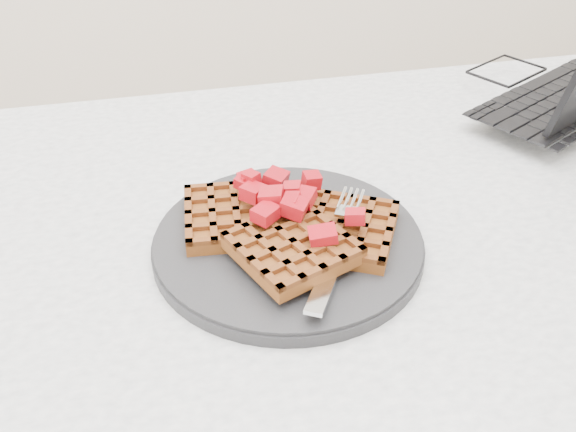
# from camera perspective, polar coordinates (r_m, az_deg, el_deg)

# --- Properties ---
(table) EXTENTS (1.20, 0.80, 0.75)m
(table) POSITION_cam_1_polar(r_m,az_deg,el_deg) (0.72, 5.92, -9.37)
(table) COLOR silver
(table) RESTS_ON ground
(plate) EXTENTS (0.27, 0.27, 0.02)m
(plate) POSITION_cam_1_polar(r_m,az_deg,el_deg) (0.63, -0.00, -2.38)
(plate) COLOR black
(plate) RESTS_ON table
(waffles) EXTENTS (0.22, 0.19, 0.03)m
(waffles) POSITION_cam_1_polar(r_m,az_deg,el_deg) (0.62, 0.10, -1.16)
(waffles) COLOR brown
(waffles) RESTS_ON plate
(strawberry_pile) EXTENTS (0.15, 0.15, 0.02)m
(strawberry_pile) POSITION_cam_1_polar(r_m,az_deg,el_deg) (0.60, -0.00, 1.09)
(strawberry_pile) COLOR #8C000C
(strawberry_pile) RESTS_ON waffles
(fork) EXTENTS (0.11, 0.17, 0.02)m
(fork) POSITION_cam_1_polar(r_m,az_deg,el_deg) (0.60, 4.49, -2.82)
(fork) COLOR silver
(fork) RESTS_ON plate
(laptop) EXTENTS (0.40, 0.37, 0.23)m
(laptop) POSITION_cam_1_polar(r_m,az_deg,el_deg) (0.98, 23.09, 11.11)
(laptop) COLOR black
(laptop) RESTS_ON table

